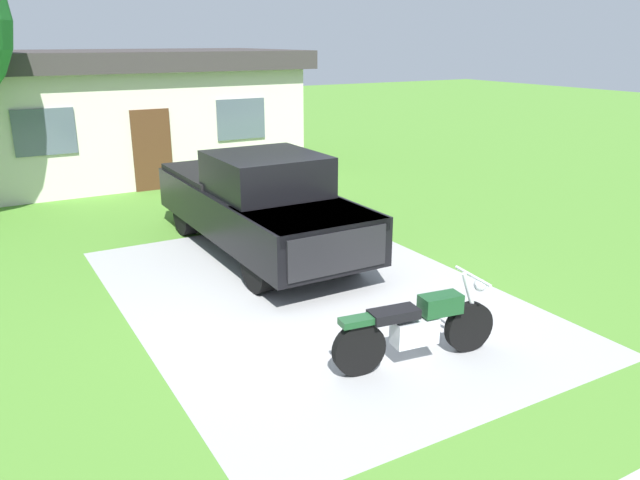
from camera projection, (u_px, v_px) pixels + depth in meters
The scene contains 5 objects.
ground_plane at pixel (311, 296), 9.67m from camera, with size 80.00×80.00×0.00m, color #4E842E.
driveway_pad at pixel (311, 296), 9.67m from camera, with size 5.43×7.70×0.01m, color #9E9E9E.
motorcycle at pixel (418, 327), 7.56m from camera, with size 2.21×0.70×1.09m.
pickup_truck at pixel (256, 201), 11.47m from camera, with size 2.04×5.64×1.90m.
neighbor_house at pixel (126, 112), 18.00m from camera, with size 9.60×5.60×3.50m.
Camera 1 is at (-4.34, -7.81, 3.81)m, focal length 34.88 mm.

